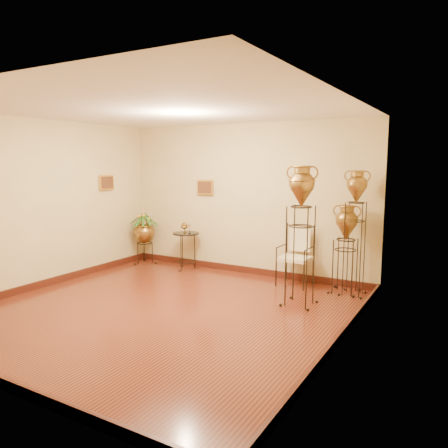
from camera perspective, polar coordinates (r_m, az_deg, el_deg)
The scene contains 8 objects.
ground at distance 6.39m, azimuth -7.94°, elevation -11.09°, with size 5.00×5.00×0.00m, color maroon.
room_shell at distance 6.06m, azimuth -8.27°, elevation 4.60°, with size 5.02×5.02×2.81m.
amphora_tall at distance 7.11m, azimuth 16.73°, elevation -0.96°, with size 0.40×0.40×1.99m.
amphora_mid at distance 6.41m, azimuth 9.97°, elevation -1.42°, with size 0.56×0.56×2.07m.
amphora_short at distance 7.24m, azimuth 15.59°, elevation -3.13°, with size 0.50×0.50×1.45m.
planter_urn at distance 9.17m, azimuth -10.38°, elevation -0.80°, with size 0.83×0.83×1.24m.
armchair at distance 7.53m, azimuth 9.27°, elevation -4.15°, with size 0.57×0.54×1.02m.
side_table at distance 8.60m, azimuth -4.99°, elevation -3.42°, with size 0.66×0.66×0.92m.
Camera 1 is at (3.74, -4.74, 2.10)m, focal length 35.00 mm.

